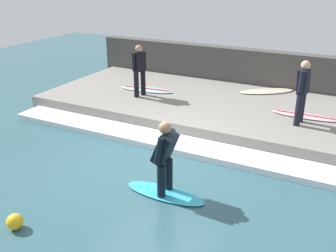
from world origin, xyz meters
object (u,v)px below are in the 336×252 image
Objects in this scene: surfboard_waiting_near at (305,116)px; marker_buoy at (15,222)px; surfer_waiting_far at (139,68)px; surfboard_spare at (266,91)px; surfer_riding at (165,154)px; surfboard_riding at (165,193)px; surfer_waiting_near at (303,89)px; surfboard_waiting_far at (146,89)px.

surfboard_waiting_near reaches higher than marker_buoy.
surfer_waiting_far is 4.16m from surfboard_spare.
surfboard_spare is (6.33, -0.36, -0.45)m from surfer_riding.
surfboard_riding is 1.13× the size of surfer_riding.
surfer_riding is 0.94× the size of surfer_waiting_far.
surfer_waiting_far reaches higher than marker_buoy.
surfer_waiting_near is 4.82m from surfer_waiting_far.
surfer_waiting_near reaches higher than surfer_riding.
surfboard_waiting_far is at bearing 33.94° from surfer_riding.
surfer_riding is 2.87m from marker_buoy.
surfer_riding is 0.79× the size of surfboard_waiting_far.
surfer_waiting_far reaches higher than surfboard_riding.
surfboard_waiting_far is (4.72, 3.18, 0.41)m from surfboard_riding.
surfer_riding is 5.19× the size of marker_buoy.
surfer_riding is at bearing 156.22° from surfer_waiting_near.
surfer_waiting_far is 0.88× the size of surfboard_spare.
surfer_riding is at bearing 158.03° from surfboard_waiting_near.
surfboard_waiting_near is at bearing -21.97° from surfer_riding.
surfer_waiting_near is 1.04× the size of surfer_waiting_far.
surfboard_riding is at bearing -143.45° from surfer_waiting_far.
surfboard_riding is at bearing 176.77° from surfboard_spare.
surfboard_riding is 4.97m from surfboard_waiting_near.
surfboard_waiting_far is at bearing 81.91° from surfer_waiting_near.
surfboard_waiting_near is 5.00m from surfer_waiting_far.
surfboard_waiting_near reaches higher than surfboard_spare.
surfboard_waiting_far reaches higher than marker_buoy.
surfboard_waiting_near is 2.30m from surfboard_spare.
surfer_waiting_near reaches higher than surfboard_waiting_far.
surfer_waiting_near is at bearing -98.09° from surfboard_waiting_far.
surfboard_spare is at bearing -14.08° from marker_buoy.
surfer_riding is 6.36m from surfboard_spare.
surfboard_spare is at bearing 31.32° from surfer_waiting_near.
surfboard_waiting_near is 6.25× the size of marker_buoy.
surfer_riding is (0.00, -0.00, 0.85)m from surfboard_riding.
surfer_waiting_near is 0.88× the size of surfboard_waiting_far.
surfer_riding is 0.90× the size of surfer_waiting_near.
surfboard_riding is 0.90× the size of surfboard_waiting_far.
surfboard_riding is 4.58m from surfer_waiting_near.
surfboard_riding is at bearing 153.43° from surfer_riding.
surfer_waiting_near is at bearing 171.76° from surfboard_waiting_near.
surfer_waiting_far reaches higher than surfer_riding.
surfer_riding is 5.71m from surfboard_waiting_far.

